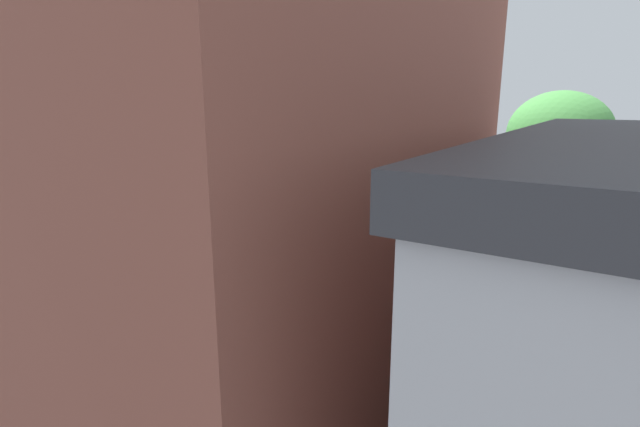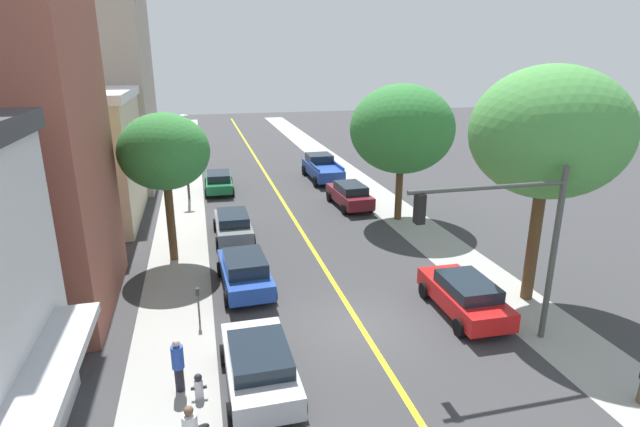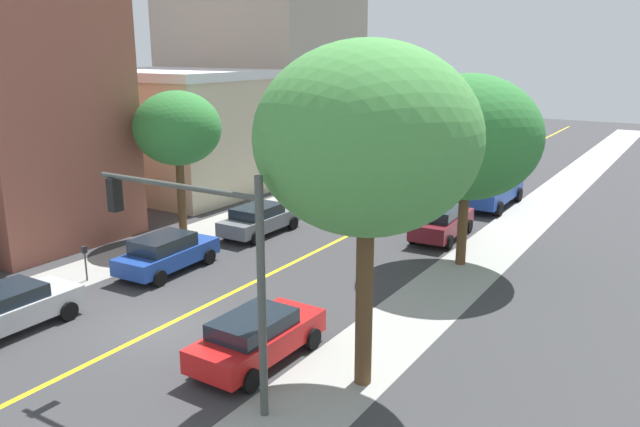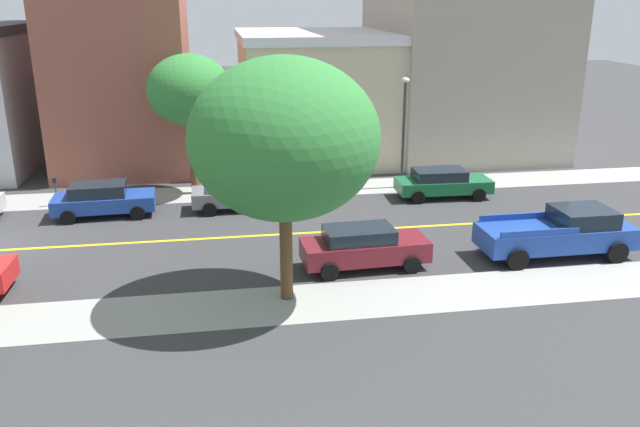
% 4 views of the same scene
% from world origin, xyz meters
% --- Properties ---
extents(ground_plane, '(140.00, 140.00, 0.00)m').
position_xyz_m(ground_plane, '(0.00, 0.00, 0.00)').
color(ground_plane, '#38383A').
extents(sidewalk_left, '(2.76, 126.00, 0.01)m').
position_xyz_m(sidewalk_left, '(-6.43, 0.00, 0.00)').
color(sidewalk_left, '#9E9E99').
rests_on(sidewalk_left, ground).
extents(sidewalk_right, '(2.76, 126.00, 0.01)m').
position_xyz_m(sidewalk_right, '(6.43, 0.00, 0.00)').
color(sidewalk_right, '#9E9E99').
rests_on(sidewalk_right, ground).
extents(road_centerline_stripe, '(0.20, 126.00, 0.00)m').
position_xyz_m(road_centerline_stripe, '(0.00, 0.00, 0.00)').
color(road_centerline_stripe, yellow).
rests_on(road_centerline_stripe, ground).
extents(pale_office_building, '(11.40, 9.47, 7.41)m').
position_xyz_m(pale_office_building, '(-14.27, 15.44, 3.72)').
color(pale_office_building, beige).
rests_on(pale_office_building, ground).
extents(brick_apartment_block, '(12.19, 10.24, 15.43)m').
position_xyz_m(brick_apartment_block, '(-14.27, 24.46, 7.73)').
color(brick_apartment_block, '#A39989').
rests_on(brick_apartment_block, ground).
extents(street_tree_left_near, '(4.00, 4.00, 6.84)m').
position_xyz_m(street_tree_left_near, '(-6.64, 7.98, 5.11)').
color(street_tree_left_near, brown).
rests_on(street_tree_left_near, ground).
extents(street_tree_right_corner, '(5.83, 5.83, 7.76)m').
position_xyz_m(street_tree_right_corner, '(5.96, 11.15, 5.27)').
color(street_tree_right_corner, brown).
rests_on(street_tree_right_corner, ground).
extents(street_tree_left_far, '(5.60, 5.60, 8.94)m').
position_xyz_m(street_tree_left_far, '(7.09, 0.53, 6.54)').
color(street_tree_left_far, brown).
rests_on(street_tree_left_far, ground).
extents(fire_hydrant, '(0.44, 0.24, 0.76)m').
position_xyz_m(fire_hydrant, '(-5.62, -2.61, 0.38)').
color(fire_hydrant, silver).
rests_on(fire_hydrant, ground).
extents(parking_meter, '(0.12, 0.18, 1.38)m').
position_xyz_m(parking_meter, '(-5.56, 1.60, 0.91)').
color(parking_meter, '#4C4C51').
rests_on(parking_meter, ground).
extents(traffic_light_mast, '(5.31, 0.32, 5.96)m').
position_xyz_m(traffic_light_mast, '(4.10, -2.12, 3.99)').
color(traffic_light_mast, '#474C47').
rests_on(traffic_light_mast, ground).
extents(street_lamp, '(0.70, 0.36, 5.60)m').
position_xyz_m(street_lamp, '(-6.01, 18.48, 3.53)').
color(street_lamp, '#38383D').
rests_on(street_lamp, ground).
extents(red_sedan_right_curb, '(2.06, 4.42, 1.45)m').
position_xyz_m(red_sedan_right_curb, '(3.98, -0.05, 0.77)').
color(red_sedan_right_curb, red).
rests_on(red_sedan_right_curb, ground).
extents(blue_sedan_left_curb, '(2.15, 4.47, 1.51)m').
position_xyz_m(blue_sedan_left_curb, '(-3.67, 4.00, 0.79)').
color(blue_sedan_left_curb, '#1E429E').
rests_on(blue_sedan_left_curb, ground).
extents(green_sedan_left_curb, '(2.07, 4.60, 1.42)m').
position_xyz_m(green_sedan_left_curb, '(-3.94, 19.91, 0.75)').
color(green_sedan_left_curb, '#196638').
rests_on(green_sedan_left_curb, ground).
extents(grey_sedan_left_curb, '(1.95, 4.52, 1.45)m').
position_xyz_m(grey_sedan_left_curb, '(-3.69, 10.11, 0.77)').
color(grey_sedan_left_curb, slate).
rests_on(grey_sedan_left_curb, ground).
extents(silver_sedan_left_curb, '(2.11, 4.26, 1.43)m').
position_xyz_m(silver_sedan_left_curb, '(-3.91, -2.58, 0.77)').
color(silver_sedan_left_curb, '#B7BABF').
rests_on(silver_sedan_left_curb, ground).
extents(maroon_sedan_right_curb, '(2.11, 4.61, 1.54)m').
position_xyz_m(maroon_sedan_right_curb, '(3.91, 14.17, 0.81)').
color(maroon_sedan_right_curb, maroon).
rests_on(maroon_sedan_right_curb, ground).
extents(blue_pickup_truck, '(2.32, 5.78, 1.83)m').
position_xyz_m(blue_pickup_truck, '(3.99, 21.73, 0.92)').
color(blue_pickup_truck, '#1E429E').
rests_on(blue_pickup_truck, ground).
extents(pedestrian_blue_shirt, '(0.35, 0.35, 1.65)m').
position_xyz_m(pedestrian_blue_shirt, '(-6.15, -2.14, 0.87)').
color(pedestrian_blue_shirt, black).
rests_on(pedestrian_blue_shirt, ground).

